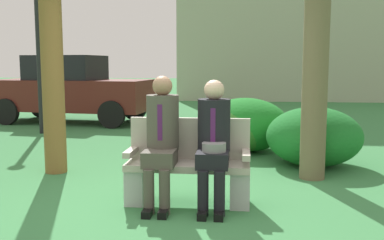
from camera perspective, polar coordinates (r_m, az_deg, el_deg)
ground_plane at (r=4.65m, az=-5.27°, el=-11.46°), size 80.00×80.00×0.00m
park_bench at (r=4.80m, az=-0.46°, el=-5.96°), size 1.30×0.44×0.90m
seated_man_left at (r=4.66m, az=-3.91°, el=-1.81°), size 0.34×0.72×1.36m
seated_man_right at (r=4.59m, az=2.74°, el=-2.24°), size 0.34×0.72×1.32m
shrub_near_bench at (r=6.74m, az=15.26°, el=-2.05°), size 1.38×1.26×0.86m
shrub_mid_lawn at (r=7.61m, az=6.17°, el=-0.82°), size 1.37×1.25×0.85m
shrub_far_lawn at (r=7.66m, az=6.81°, el=-0.58°), size 1.45×1.33×0.91m
parked_car_near at (r=11.69m, az=-15.13°, el=3.79°), size 4.05×2.06×1.68m
street_lamp at (r=10.01m, az=-19.00°, el=9.93°), size 0.24×0.24×3.27m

